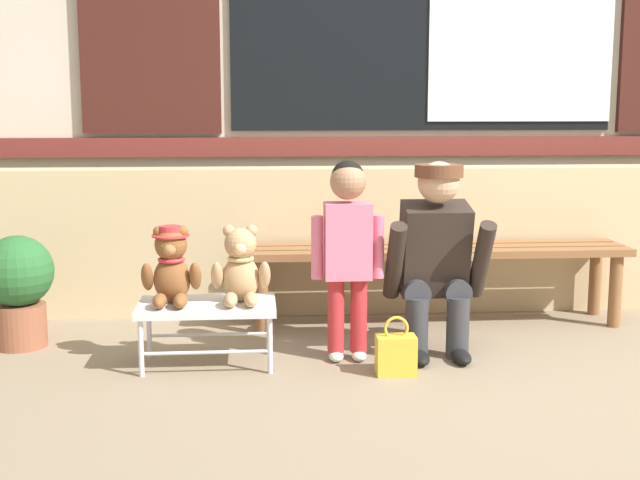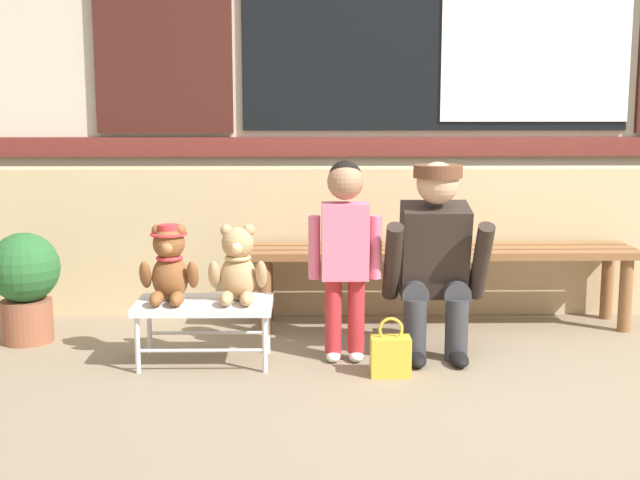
% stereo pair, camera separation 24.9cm
% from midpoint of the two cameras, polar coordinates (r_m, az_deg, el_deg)
% --- Properties ---
extents(ground_plane, '(60.00, 60.00, 0.00)m').
position_cam_midpoint_polar(ground_plane, '(3.83, 10.13, -9.58)').
color(ground_plane, '#84725B').
extents(brick_low_wall, '(8.20, 0.25, 0.85)m').
position_cam_midpoint_polar(brick_low_wall, '(5.08, 6.25, 0.11)').
color(brick_low_wall, tan).
rests_on(brick_low_wall, ground).
extents(shop_facade, '(8.37, 0.26, 3.51)m').
position_cam_midpoint_polar(shop_facade, '(5.55, 5.52, 14.74)').
color(shop_facade, beige).
rests_on(shop_facade, ground).
extents(wooden_bench_long, '(2.10, 0.40, 0.44)m').
position_cam_midpoint_polar(wooden_bench_long, '(4.73, 6.33, -1.22)').
color(wooden_bench_long, brown).
rests_on(wooden_bench_long, ground).
extents(small_display_bench, '(0.64, 0.36, 0.30)m').
position_cam_midpoint_polar(small_display_bench, '(4.03, -9.35, -4.66)').
color(small_display_bench, silver).
rests_on(small_display_bench, ground).
extents(teddy_bear_with_hat, '(0.28, 0.27, 0.36)m').
position_cam_midpoint_polar(teddy_bear_with_hat, '(4.01, -11.71, -1.79)').
color(teddy_bear_with_hat, brown).
rests_on(teddy_bear_with_hat, small_display_bench).
extents(teddy_bear_plain, '(0.28, 0.26, 0.36)m').
position_cam_midpoint_polar(teddy_bear_plain, '(3.98, -7.13, -1.87)').
color(teddy_bear_plain, tan).
rests_on(teddy_bear_plain, small_display_bench).
extents(child_standing, '(0.35, 0.18, 0.96)m').
position_cam_midpoint_polar(child_standing, '(3.99, 0.09, 0.11)').
color(child_standing, '#B7282D').
rests_on(child_standing, ground).
extents(adult_crouching, '(0.50, 0.49, 0.95)m').
position_cam_midpoint_polar(adult_crouching, '(4.14, 6.16, -1.18)').
color(adult_crouching, '#333338').
rests_on(adult_crouching, ground).
extents(handbag_on_ground, '(0.18, 0.11, 0.27)m').
position_cam_midpoint_polar(handbag_on_ground, '(3.89, 3.28, -7.64)').
color(handbag_on_ground, gold).
rests_on(handbag_on_ground, ground).
extents(potted_plant, '(0.36, 0.36, 0.57)m').
position_cam_midpoint_polar(potted_plant, '(4.57, -21.08, -2.80)').
color(potted_plant, brown).
rests_on(potted_plant, ground).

